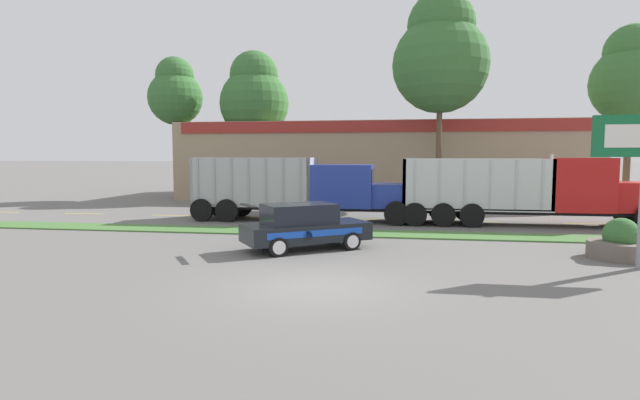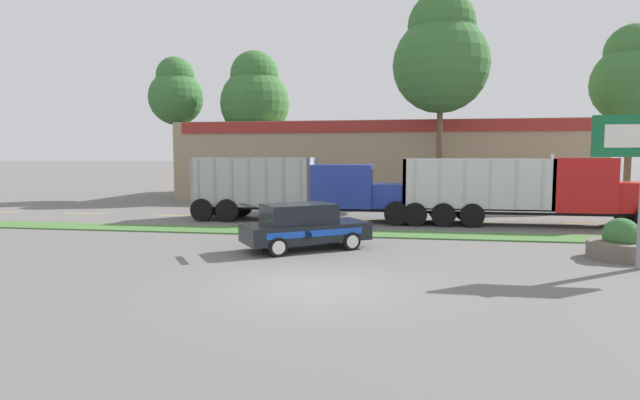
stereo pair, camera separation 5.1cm
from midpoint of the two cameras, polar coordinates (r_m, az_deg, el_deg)
The scene contains 18 objects.
ground_plane at distance 12.82m, azimuth -0.59°, elevation -9.82°, with size 600.00×600.00×0.00m, color slate.
grass_verge at distance 21.24m, azimuth 3.42°, elevation -3.79°, with size 120.00×1.93×0.06m, color #477538.
centre_line_0 at distance 34.95m, azimuth -32.60°, elevation -1.15°, with size 2.40×0.14×0.01m, color yellow.
centre_line_1 at distance 31.61m, azimuth -25.28°, elevation -1.41°, with size 2.40×0.14×0.01m, color yellow.
centre_line_2 at distance 28.90m, azimuth -16.42°, elevation -1.70°, with size 2.40×0.14×0.01m, color yellow.
centre_line_3 at distance 27.00m, azimuth -6.03°, elevation -1.98°, with size 2.40×0.14×0.01m, color yellow.
centre_line_4 at distance 26.11m, azimuth 5.48°, elevation -2.21°, with size 2.40×0.14×0.01m, color yellow.
centre_line_5 at distance 26.32m, azimuth 17.31°, elevation -2.36°, with size 2.40×0.14×0.01m, color yellow.
centre_line_6 at distance 27.60m, azimuth 28.48°, elevation -2.41°, with size 2.40×0.14×0.01m, color yellow.
dump_truck_lead at distance 25.26m, azimuth 0.31°, elevation 1.08°, with size 11.57×2.64×3.21m.
dump_truck_trail at distance 25.88m, azimuth 25.07°, elevation 0.82°, with size 12.04×2.61×3.39m.
rally_car at distance 17.56m, azimuth -1.82°, elevation -2.99°, with size 4.63×3.93×1.66m.
stone_planter at distance 18.74m, azimuth 31.19°, elevation -4.36°, with size 1.98×1.98×1.32m.
store_building_backdrop at distance 40.96m, azimuth 6.97°, elevation 4.45°, with size 30.14×12.10×5.80m.
tree_behind_left at distance 34.11m, azimuth 13.72°, elevation 15.79°, with size 6.15×6.15×13.74m.
tree_behind_centre at distance 40.85m, azimuth -16.11°, elevation 11.59°, with size 4.16×4.16×10.90m.
tree_behind_right at distance 39.11m, azimuth -7.43°, elevation 11.64°, with size 5.26×5.26×11.25m.
tree_behind_far_right at distance 41.53m, azimuth 32.14°, elevation 11.93°, with size 5.39×5.39×12.34m.
Camera 2 is at (2.15, -12.20, 3.28)m, focal length 28.00 mm.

